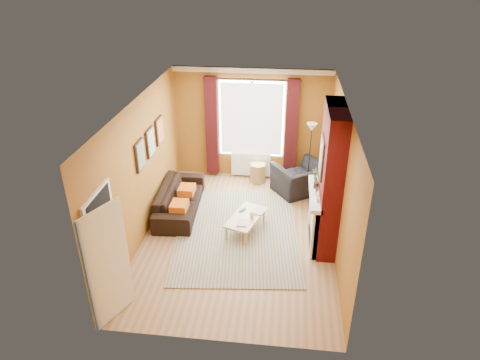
# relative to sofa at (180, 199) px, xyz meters

# --- Properties ---
(ground) EXTENTS (5.50, 5.50, 0.00)m
(ground) POSITION_rel_sofa_xyz_m (1.42, -0.81, -0.31)
(ground) COLOR olive
(ground) RESTS_ON ground
(room_walls) EXTENTS (3.82, 5.54, 2.83)m
(room_walls) POSITION_rel_sofa_xyz_m (2.06, -0.53, 1.08)
(room_walls) COLOR #905C1B
(room_walls) RESTS_ON ground
(striped_rug) EXTENTS (2.81, 3.66, 0.02)m
(striped_rug) POSITION_rel_sofa_xyz_m (1.38, -0.72, -0.30)
(striped_rug) COLOR #2F6481
(striped_rug) RESTS_ON ground
(sofa) EXTENTS (0.92, 2.13, 0.61)m
(sofa) POSITION_rel_sofa_xyz_m (0.00, 0.00, 0.00)
(sofa) COLOR black
(sofa) RESTS_ON ground
(armchair) EXTENTS (1.49, 1.45, 0.73)m
(armchair) POSITION_rel_sofa_xyz_m (2.66, 1.15, 0.06)
(armchair) COLOR black
(armchair) RESTS_ON ground
(coffee_table) EXTENTS (0.84, 1.17, 0.35)m
(coffee_table) POSITION_rel_sofa_xyz_m (1.55, -0.63, 0.01)
(coffee_table) COLOR tan
(coffee_table) RESTS_ON ground
(wicker_stool) EXTENTS (0.44, 0.44, 0.49)m
(wicker_stool) POSITION_rel_sofa_xyz_m (1.62, 1.59, -0.06)
(wicker_stool) COLOR #9F7D44
(wicker_stool) RESTS_ON ground
(floor_lamp) EXTENTS (0.25, 0.25, 1.70)m
(floor_lamp) POSITION_rel_sofa_xyz_m (2.86, 1.35, 1.04)
(floor_lamp) COLOR black
(floor_lamp) RESTS_ON ground
(book_a) EXTENTS (0.20, 0.26, 0.02)m
(book_a) POSITION_rel_sofa_xyz_m (1.40, -0.91, 0.06)
(book_a) COLOR #999999
(book_a) RESTS_ON coffee_table
(book_b) EXTENTS (0.35, 0.40, 0.03)m
(book_b) POSITION_rel_sofa_xyz_m (1.70, -0.35, 0.06)
(book_b) COLOR #999999
(book_b) RESTS_ON coffee_table
(mug) EXTENTS (0.14, 0.14, 0.10)m
(mug) POSITION_rel_sofa_xyz_m (1.68, -0.68, 0.10)
(mug) COLOR #999999
(mug) RESTS_ON coffee_table
(tv_remote) EXTENTS (0.14, 0.18, 0.02)m
(tv_remote) POSITION_rel_sofa_xyz_m (1.46, -0.42, 0.06)
(tv_remote) COLOR #232325
(tv_remote) RESTS_ON coffee_table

